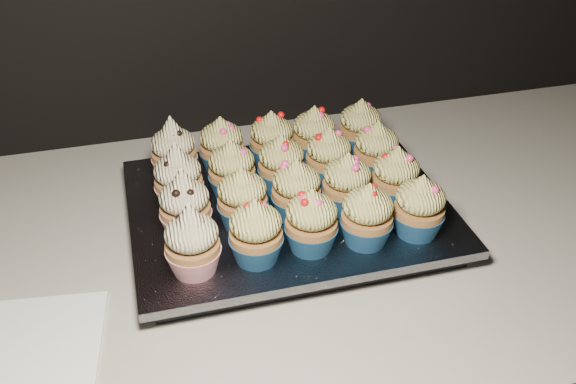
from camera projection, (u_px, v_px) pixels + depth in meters
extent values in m
cube|color=beige|center=(414.00, 220.00, 0.90)|extent=(2.44, 0.64, 0.04)
cube|color=white|center=(33.00, 345.00, 0.68)|extent=(0.16, 0.16, 0.00)
cube|color=black|center=(288.00, 216.00, 0.86)|extent=(0.38, 0.29, 0.02)
cube|color=silver|center=(288.00, 206.00, 0.85)|extent=(0.41, 0.32, 0.01)
cone|color=#AD182B|center=(194.00, 260.00, 0.72)|extent=(0.06, 0.06, 0.03)
ellipsoid|color=beige|center=(191.00, 233.00, 0.70)|extent=(0.06, 0.06, 0.04)
cone|color=beige|center=(189.00, 212.00, 0.69)|extent=(0.03, 0.03, 0.03)
cone|color=navy|center=(256.00, 249.00, 0.74)|extent=(0.06, 0.06, 0.03)
ellipsoid|color=#E1D571|center=(255.00, 222.00, 0.72)|extent=(0.06, 0.06, 0.04)
cone|color=#E1D571|center=(255.00, 206.00, 0.71)|extent=(0.03, 0.03, 0.02)
cone|color=navy|center=(311.00, 237.00, 0.76)|extent=(0.06, 0.06, 0.03)
ellipsoid|color=#E1D571|center=(312.00, 211.00, 0.74)|extent=(0.06, 0.06, 0.04)
cone|color=#E1D571|center=(312.00, 195.00, 0.72)|extent=(0.03, 0.03, 0.02)
cone|color=navy|center=(366.00, 232.00, 0.77)|extent=(0.06, 0.06, 0.03)
ellipsoid|color=#E1D571|center=(368.00, 206.00, 0.75)|extent=(0.06, 0.06, 0.04)
cone|color=#E1D571|center=(369.00, 189.00, 0.73)|extent=(0.03, 0.03, 0.02)
cone|color=navy|center=(417.00, 223.00, 0.78)|extent=(0.06, 0.06, 0.03)
ellipsoid|color=#E1D571|center=(421.00, 197.00, 0.76)|extent=(0.06, 0.06, 0.04)
cone|color=#E1D571|center=(423.00, 181.00, 0.75)|extent=(0.03, 0.03, 0.02)
cone|color=#AD182B|center=(187.00, 223.00, 0.78)|extent=(0.06, 0.06, 0.03)
ellipsoid|color=beige|center=(184.00, 197.00, 0.76)|extent=(0.06, 0.06, 0.04)
cone|color=beige|center=(182.00, 177.00, 0.75)|extent=(0.03, 0.03, 0.03)
cone|color=navy|center=(243.00, 214.00, 0.80)|extent=(0.06, 0.06, 0.03)
ellipsoid|color=#E1D571|center=(242.00, 189.00, 0.78)|extent=(0.06, 0.06, 0.04)
cone|color=#E1D571|center=(241.00, 173.00, 0.76)|extent=(0.03, 0.03, 0.02)
cone|color=navy|center=(296.00, 206.00, 0.81)|extent=(0.06, 0.06, 0.03)
ellipsoid|color=#E1D571|center=(296.00, 181.00, 0.79)|extent=(0.06, 0.06, 0.04)
cone|color=#E1D571|center=(296.00, 165.00, 0.78)|extent=(0.03, 0.03, 0.02)
cone|color=navy|center=(346.00, 199.00, 0.82)|extent=(0.06, 0.06, 0.03)
ellipsoid|color=#E1D571|center=(347.00, 174.00, 0.80)|extent=(0.06, 0.06, 0.04)
cone|color=#E1D571|center=(348.00, 158.00, 0.79)|extent=(0.03, 0.03, 0.02)
cone|color=navy|center=(394.00, 192.00, 0.84)|extent=(0.06, 0.06, 0.03)
ellipsoid|color=#E1D571|center=(396.00, 168.00, 0.82)|extent=(0.06, 0.06, 0.04)
cone|color=#E1D571|center=(398.00, 152.00, 0.80)|extent=(0.03, 0.03, 0.02)
cone|color=#AD182B|center=(180.00, 195.00, 0.83)|extent=(0.06, 0.06, 0.03)
ellipsoid|color=beige|center=(177.00, 170.00, 0.81)|extent=(0.06, 0.06, 0.04)
cone|color=beige|center=(175.00, 151.00, 0.80)|extent=(0.03, 0.03, 0.03)
cone|color=navy|center=(233.00, 185.00, 0.85)|extent=(0.06, 0.06, 0.03)
ellipsoid|color=#E1D571|center=(231.00, 161.00, 0.83)|extent=(0.06, 0.06, 0.04)
cone|color=#E1D571|center=(230.00, 145.00, 0.82)|extent=(0.03, 0.03, 0.02)
cone|color=navy|center=(281.00, 179.00, 0.86)|extent=(0.06, 0.06, 0.03)
ellipsoid|color=#E1D571|center=(281.00, 155.00, 0.84)|extent=(0.06, 0.06, 0.04)
cone|color=#E1D571|center=(281.00, 139.00, 0.83)|extent=(0.03, 0.03, 0.02)
cone|color=navy|center=(328.00, 172.00, 0.88)|extent=(0.06, 0.06, 0.03)
ellipsoid|color=#E1D571|center=(329.00, 148.00, 0.86)|extent=(0.06, 0.06, 0.04)
cone|color=#E1D571|center=(329.00, 132.00, 0.85)|extent=(0.03, 0.03, 0.02)
cone|color=navy|center=(375.00, 165.00, 0.89)|extent=(0.06, 0.06, 0.03)
ellipsoid|color=#E1D571|center=(377.00, 141.00, 0.87)|extent=(0.06, 0.06, 0.04)
cone|color=#E1D571|center=(378.00, 126.00, 0.86)|extent=(0.03, 0.03, 0.02)
cone|color=#AD182B|center=(175.00, 167.00, 0.89)|extent=(0.06, 0.06, 0.03)
ellipsoid|color=beige|center=(173.00, 143.00, 0.87)|extent=(0.06, 0.06, 0.04)
cone|color=beige|center=(171.00, 125.00, 0.85)|extent=(0.03, 0.03, 0.03)
cone|color=navy|center=(223.00, 160.00, 0.90)|extent=(0.06, 0.06, 0.03)
ellipsoid|color=#E1D571|center=(221.00, 137.00, 0.88)|extent=(0.06, 0.06, 0.04)
cone|color=#E1D571|center=(220.00, 122.00, 0.87)|extent=(0.03, 0.03, 0.02)
cone|color=navy|center=(272.00, 154.00, 0.92)|extent=(0.06, 0.06, 0.03)
ellipsoid|color=#E1D571|center=(272.00, 131.00, 0.90)|extent=(0.06, 0.06, 0.04)
cone|color=#E1D571|center=(271.00, 116.00, 0.88)|extent=(0.03, 0.03, 0.02)
cone|color=navy|center=(313.00, 149.00, 0.93)|extent=(0.06, 0.06, 0.03)
ellipsoid|color=#E1D571|center=(314.00, 126.00, 0.91)|extent=(0.06, 0.06, 0.04)
cone|color=#E1D571|center=(314.00, 111.00, 0.90)|extent=(0.03, 0.03, 0.02)
cone|color=navy|center=(359.00, 141.00, 0.95)|extent=(0.06, 0.06, 0.03)
ellipsoid|color=#E1D571|center=(361.00, 118.00, 0.93)|extent=(0.06, 0.06, 0.04)
cone|color=#E1D571|center=(362.00, 104.00, 0.92)|extent=(0.03, 0.03, 0.02)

